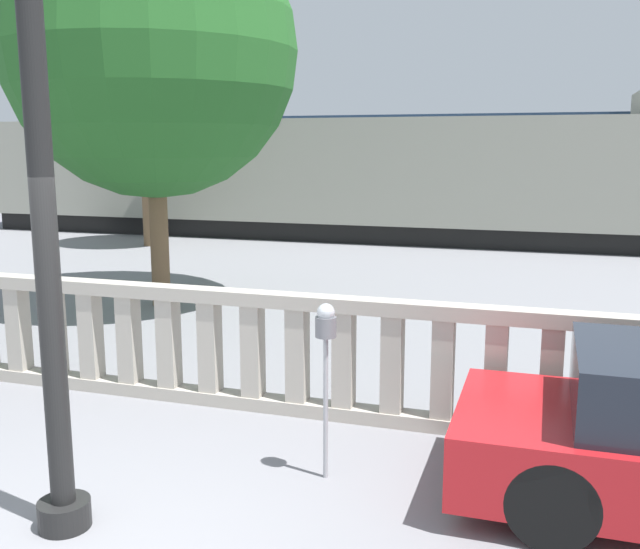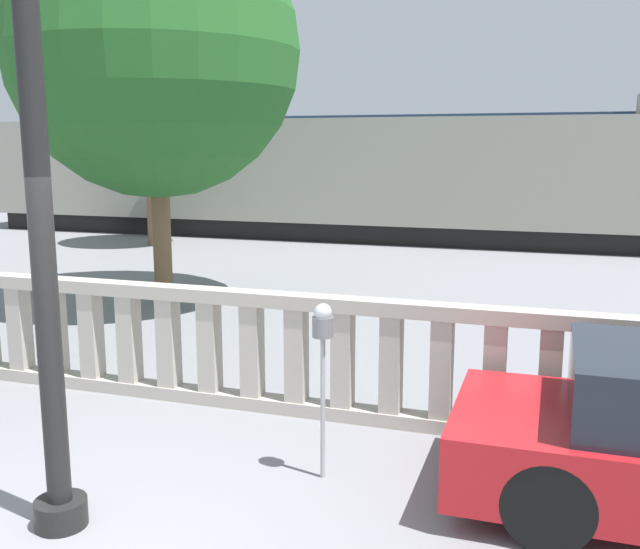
# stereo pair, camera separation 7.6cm
# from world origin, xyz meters

# --- Properties ---
(balustrade) EXTENTS (14.29, 0.24, 1.24)m
(balustrade) POSITION_xyz_m (-0.00, 3.22, 0.62)
(balustrade) COLOR #ADA599
(balustrade) RESTS_ON ground
(lamppost) EXTENTS (0.37, 0.37, 5.99)m
(lamppost) POSITION_xyz_m (-0.37, 0.63, 3.11)
(lamppost) COLOR black
(lamppost) RESTS_ON ground
(parking_meter) EXTENTS (0.17, 0.17, 1.47)m
(parking_meter) POSITION_xyz_m (1.18, 1.94, 1.18)
(parking_meter) COLOR #99999E
(parking_meter) RESTS_ON ground
(train_near) EXTENTS (22.27, 2.75, 4.04)m
(train_near) POSITION_xyz_m (-3.11, 16.81, 1.81)
(train_near) COLOR black
(train_near) RESTS_ON ground
(train_far) EXTENTS (26.70, 2.96, 4.32)m
(train_far) POSITION_xyz_m (-2.17, 22.04, 1.95)
(train_far) COLOR black
(train_far) RESTS_ON ground
(tree_left) EXTENTS (3.08, 3.08, 5.27)m
(tree_left) POSITION_xyz_m (-7.51, 13.68, 3.71)
(tree_left) COLOR brown
(tree_left) RESTS_ON ground
(tree_right) EXTENTS (4.74, 4.74, 6.57)m
(tree_right) POSITION_xyz_m (-3.42, 7.27, 4.19)
(tree_right) COLOR brown
(tree_right) RESTS_ON ground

